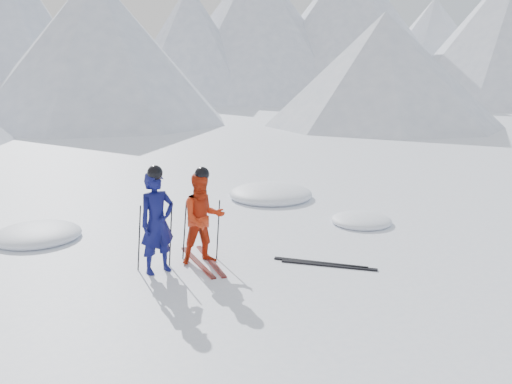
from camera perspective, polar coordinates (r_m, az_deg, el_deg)
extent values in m
plane|color=white|center=(10.68, 7.54, -5.91)|extent=(160.00, 160.00, 0.00)
cone|color=#B2BCD1|center=(60.56, -17.48, 14.96)|extent=(17.69, 17.69, 11.93)
cone|color=#B2BCD1|center=(53.48, -6.92, 15.18)|extent=(19.63, 19.63, 10.85)
cone|color=#B2BCD1|center=(57.81, -0.02, 16.76)|extent=(23.31, 23.31, 14.15)
cone|color=#B2BCD1|center=(59.95, 9.78, 16.80)|extent=(28.94, 28.94, 14.88)
cone|color=silver|center=(65.41, 18.05, 14.23)|extent=(24.45, 24.45, 10.76)
cone|color=#B2BCD1|center=(33.37, 13.20, 12.47)|extent=(14.00, 14.00, 6.50)
cone|color=#B2BCD1|center=(35.25, -16.31, 14.35)|extent=(16.00, 16.00, 9.00)
imported|color=#0C0F4C|center=(9.31, -10.37, -3.20)|extent=(0.76, 0.65, 1.76)
imported|color=red|center=(9.66, -5.59, -2.79)|extent=(0.87, 0.71, 1.65)
cylinder|color=black|center=(9.52, -12.19, -4.77)|extent=(0.12, 0.08, 1.17)
cylinder|color=black|center=(9.66, -8.97, -4.36)|extent=(0.12, 0.07, 1.17)
cylinder|color=black|center=(9.93, -7.53, -4.05)|extent=(0.11, 0.09, 1.10)
cylinder|color=black|center=(9.93, -4.01, -3.96)|extent=(0.11, 0.08, 1.10)
cube|color=black|center=(9.89, -6.18, -7.35)|extent=(0.34, 1.69, 0.03)
cube|color=black|center=(9.93, -4.80, -7.23)|extent=(0.23, 1.70, 0.03)
cube|color=black|center=(9.86, 6.78, -7.43)|extent=(1.46, 1.02, 0.03)
cube|color=black|center=(9.77, 7.67, -7.66)|extent=(1.49, 0.97, 0.03)
ellipsoid|color=white|center=(12.04, -22.00, -4.56)|extent=(1.77, 1.77, 0.39)
ellipsoid|color=white|center=(12.46, 11.03, -3.25)|extent=(1.36, 1.36, 0.30)
ellipsoid|color=white|center=(14.55, 1.56, -0.62)|extent=(2.23, 2.23, 0.49)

